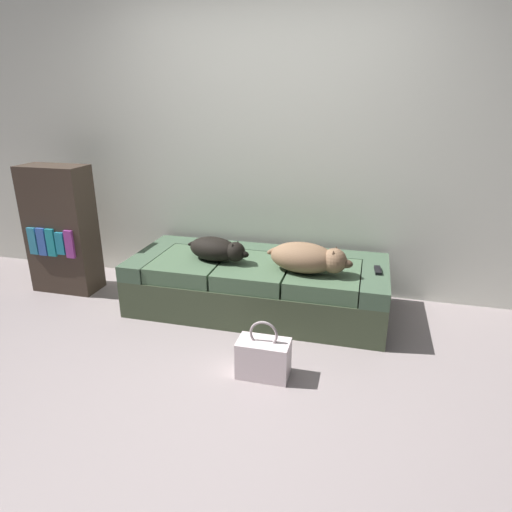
{
  "coord_description": "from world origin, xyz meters",
  "views": [
    {
      "loc": [
        0.81,
        -2.06,
        1.65
      ],
      "look_at": [
        0.0,
        1.06,
        0.47
      ],
      "focal_mm": 31.22,
      "sensor_mm": 36.0,
      "label": 1
    }
  ],
  "objects_px": {
    "dog_tan": "(308,258)",
    "bookshelf": "(61,230)",
    "tv_remote": "(378,270)",
    "handbag": "(263,358)",
    "dog_dark": "(217,249)",
    "couch": "(258,285)"
  },
  "relations": [
    {
      "from": "dog_tan",
      "to": "bookshelf",
      "type": "relative_size",
      "value": 0.59
    },
    {
      "from": "dog_tan",
      "to": "tv_remote",
      "type": "relative_size",
      "value": 4.34
    },
    {
      "from": "dog_tan",
      "to": "handbag",
      "type": "xyz_separation_m",
      "value": [
        -0.15,
        -0.72,
        -0.41
      ]
    },
    {
      "from": "tv_remote",
      "to": "bookshelf",
      "type": "height_order",
      "value": "bookshelf"
    },
    {
      "from": "dog_tan",
      "to": "bookshelf",
      "type": "xyz_separation_m",
      "value": [
        -2.16,
        0.13,
        0.01
      ]
    },
    {
      "from": "tv_remote",
      "to": "handbag",
      "type": "distance_m",
      "value": 1.12
    },
    {
      "from": "dog_dark",
      "to": "dog_tan",
      "type": "xyz_separation_m",
      "value": [
        0.72,
        -0.07,
        0.02
      ]
    },
    {
      "from": "couch",
      "to": "dog_dark",
      "type": "bearing_deg",
      "value": -162.33
    },
    {
      "from": "dog_tan",
      "to": "bookshelf",
      "type": "height_order",
      "value": "bookshelf"
    },
    {
      "from": "handbag",
      "to": "bookshelf",
      "type": "bearing_deg",
      "value": 157.01
    },
    {
      "from": "dog_dark",
      "to": "dog_tan",
      "type": "relative_size",
      "value": 0.84
    },
    {
      "from": "tv_remote",
      "to": "handbag",
      "type": "relative_size",
      "value": 0.4
    },
    {
      "from": "tv_remote",
      "to": "handbag",
      "type": "xyz_separation_m",
      "value": [
        -0.65,
        -0.86,
        -0.31
      ]
    },
    {
      "from": "couch",
      "to": "handbag",
      "type": "relative_size",
      "value": 5.3
    },
    {
      "from": "dog_tan",
      "to": "handbag",
      "type": "height_order",
      "value": "dog_tan"
    },
    {
      "from": "dog_dark",
      "to": "bookshelf",
      "type": "bearing_deg",
      "value": 177.44
    },
    {
      "from": "couch",
      "to": "tv_remote",
      "type": "xyz_separation_m",
      "value": [
        0.91,
        -0.02,
        0.22
      ]
    },
    {
      "from": "dog_dark",
      "to": "handbag",
      "type": "distance_m",
      "value": 1.04
    },
    {
      "from": "dog_dark",
      "to": "bookshelf",
      "type": "distance_m",
      "value": 1.45
    },
    {
      "from": "dog_tan",
      "to": "bookshelf",
      "type": "bearing_deg",
      "value": 176.57
    },
    {
      "from": "couch",
      "to": "tv_remote",
      "type": "bearing_deg",
      "value": -1.17
    },
    {
      "from": "dog_dark",
      "to": "bookshelf",
      "type": "relative_size",
      "value": 0.49
    }
  ]
}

